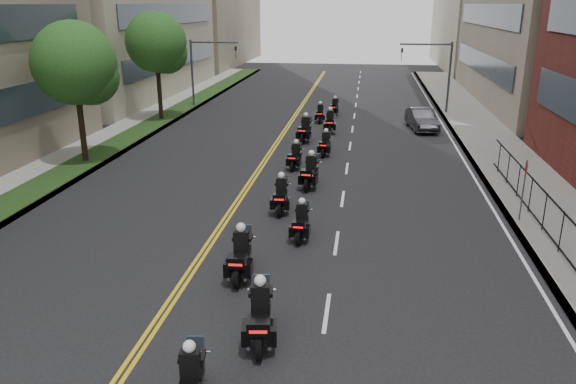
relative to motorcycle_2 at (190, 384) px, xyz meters
name	(u,v)px	position (x,y,z in m)	size (l,w,h in m)	color
sidewalk_right	(517,174)	(11.44, 19.45, -0.58)	(4.00, 90.00, 0.15)	gray
sidewalk_left	(81,157)	(-12.56, 19.45, -0.58)	(4.00, 90.00, 0.15)	gray
grass_strip	(94,156)	(-11.76, 19.45, -0.48)	(2.00, 90.00, 0.04)	#1E3814
street_trees	(17,83)	(-11.61, 13.06, 4.48)	(4.40, 38.40, 7.98)	black
traffic_signal_right	(438,67)	(8.97, 36.45, 3.05)	(4.09, 0.20, 5.60)	#3F3F44
traffic_signal_left	(203,63)	(-10.10, 36.45, 3.05)	(4.09, 0.20, 5.60)	#3F3F44
motorcycle_2	(190,384)	(0.00, 0.00, 0.00)	(0.67, 2.23, 1.65)	black
motorcycle_3	(260,317)	(1.02, 2.80, 0.08)	(0.76, 2.50, 1.85)	black
motorcycle_4	(241,256)	(-0.28, 6.32, 0.07)	(0.61, 2.47, 1.82)	black
motorcycle_5	(301,223)	(1.28, 9.73, -0.03)	(0.50, 2.13, 1.57)	black
motorcycle_6	(281,196)	(0.10, 12.50, 0.02)	(0.57, 2.31, 1.70)	black
motorcycle_7	(311,173)	(1.01, 15.96, 0.06)	(0.72, 2.45, 1.81)	black
motorcycle_8	(295,157)	(-0.13, 19.11, -0.03)	(0.58, 2.12, 1.57)	black
motorcycle_9	(325,145)	(1.26, 22.09, -0.03)	(0.58, 2.13, 1.58)	black
motorcycle_10	(305,130)	(-0.27, 25.26, 0.09)	(0.70, 2.53, 1.87)	black
motorcycle_11	(330,123)	(1.12, 28.12, 0.04)	(0.57, 2.39, 1.77)	black
motorcycle_12	(320,114)	(0.15, 31.63, -0.04)	(0.49, 2.10, 1.55)	black
motorcycle_13	(335,108)	(1.07, 34.54, -0.05)	(0.61, 2.06, 1.53)	black
parked_sedan	(422,119)	(7.44, 30.02, 0.08)	(1.55, 4.46, 1.47)	black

